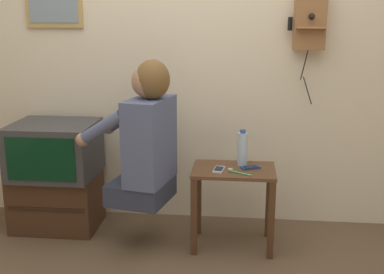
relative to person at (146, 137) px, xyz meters
name	(u,v)px	position (x,y,z in m)	size (l,w,h in m)	color
wall_back	(184,50)	(0.18, 0.55, 0.52)	(6.80, 0.05, 2.55)	beige
side_table	(233,187)	(0.56, 0.06, -0.34)	(0.54, 0.37, 0.54)	#51331E
person	(146,137)	(0.00, 0.00, 0.00)	(0.62, 0.52, 0.93)	#2D3347
tv_stand	(57,201)	(-0.72, 0.22, -0.56)	(0.60, 0.41, 0.40)	#422819
television	(55,149)	(-0.71, 0.22, -0.17)	(0.58, 0.50, 0.38)	#38383A
wall_phone_antique	(310,20)	(1.05, 0.46, 0.72)	(0.25, 0.19, 0.81)	olive
cell_phone_held	(219,169)	(0.47, 0.02, -0.21)	(0.08, 0.13, 0.01)	silver
cell_phone_spare	(250,167)	(0.67, 0.08, -0.21)	(0.14, 0.11, 0.01)	navy
water_bottle	(242,149)	(0.62, 0.15, -0.10)	(0.07, 0.07, 0.24)	#ADC6DB
toothbrush	(238,172)	(0.59, -0.03, -0.21)	(0.15, 0.09, 0.02)	#4CBF66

